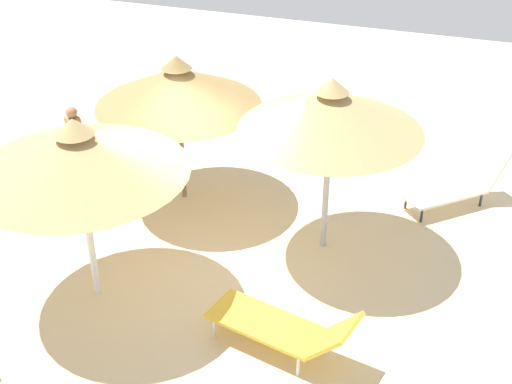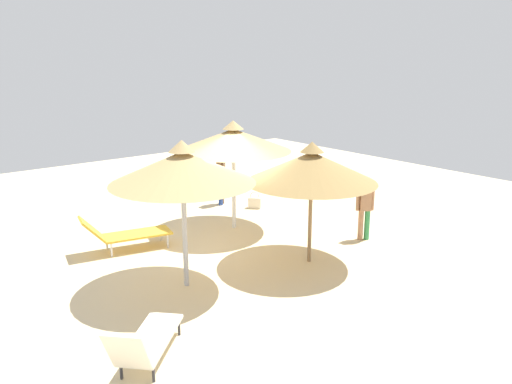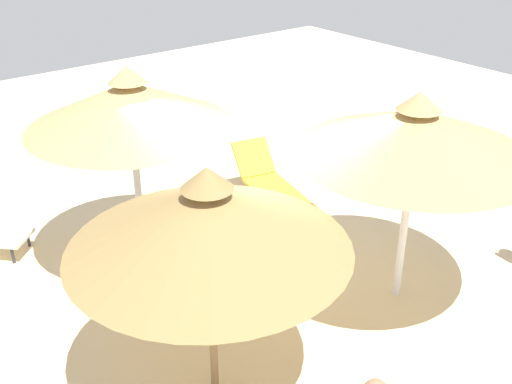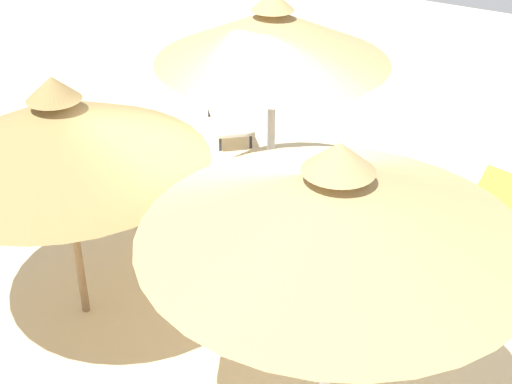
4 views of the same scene
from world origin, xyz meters
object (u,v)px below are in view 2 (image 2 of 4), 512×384
at_px(parasol_umbrella_center, 312,167).
at_px(lounge_chair_far_left, 124,233).
at_px(person_standing_front, 365,206).
at_px(parasol_umbrella_near_right, 182,167).
at_px(parasol_umbrella_near_left, 233,140).
at_px(lounge_chair_edge, 144,343).
at_px(person_standing_far_right, 221,173).
at_px(handbag, 255,202).

height_order(parasol_umbrella_center, lounge_chair_far_left, parasol_umbrella_center).
bearing_deg(person_standing_front, parasol_umbrella_center, 4.45).
xyz_separation_m(parasol_umbrella_near_right, lounge_chair_far_left, (0.12, -2.50, -1.94)).
relative_size(parasol_umbrella_near_left, lounge_chair_edge, 1.69).
bearing_deg(lounge_chair_edge, person_standing_far_right, -132.82).
xyz_separation_m(parasol_umbrella_near_right, lounge_chair_edge, (1.92, 1.99, -1.97)).
height_order(parasol_umbrella_near_left, handbag, parasol_umbrella_near_left).
height_order(lounge_chair_edge, person_standing_front, person_standing_front).
height_order(lounge_chair_far_left, person_standing_front, person_standing_front).
bearing_deg(lounge_chair_far_left, parasol_umbrella_near_left, 174.74).
height_order(parasol_umbrella_center, handbag, parasol_umbrella_center).
distance_m(parasol_umbrella_near_right, parasol_umbrella_center, 2.82).
xyz_separation_m(parasol_umbrella_near_left, person_standing_far_right, (-1.01, -2.00, -1.34)).
bearing_deg(handbag, parasol_umbrella_center, 67.38).
relative_size(parasol_umbrella_near_left, handbag, 5.87).
distance_m(parasol_umbrella_near_right, person_standing_far_right, 5.88).
distance_m(parasol_umbrella_near_right, lounge_chair_far_left, 3.17).
xyz_separation_m(parasol_umbrella_center, person_standing_far_right, (-1.11, -4.88, -1.14)).
bearing_deg(lounge_chair_far_left, person_standing_far_right, -156.45).
xyz_separation_m(person_standing_far_right, person_standing_front, (-0.91, 4.72, -0.13)).
xyz_separation_m(parasol_umbrella_near_right, parasol_umbrella_near_left, (-2.83, -2.23, -0.05)).
bearing_deg(parasol_umbrella_near_left, lounge_chair_edge, 41.59).
bearing_deg(lounge_chair_far_left, parasol_umbrella_center, 132.08).
bearing_deg(person_standing_front, person_standing_far_right, -79.09).
relative_size(parasol_umbrella_near_right, parasol_umbrella_center, 1.03).
relative_size(parasol_umbrella_near_right, person_standing_front, 1.90).
bearing_deg(person_standing_far_right, parasol_umbrella_center, 77.16).
bearing_deg(lounge_chair_edge, person_standing_front, -167.36).
bearing_deg(handbag, lounge_chair_edge, 39.94).
height_order(parasol_umbrella_near_right, lounge_chair_edge, parasol_umbrella_near_right).
height_order(parasol_umbrella_near_left, parasol_umbrella_center, parasol_umbrella_near_left).
bearing_deg(person_standing_front, parasol_umbrella_near_left, -54.87).
bearing_deg(lounge_chair_edge, handbag, -140.06).
xyz_separation_m(lounge_chair_far_left, person_standing_far_right, (-3.96, -1.73, 0.55)).
relative_size(lounge_chair_edge, person_standing_far_right, 1.02).
bearing_deg(parasol_umbrella_near_right, person_standing_far_right, -132.26).
xyz_separation_m(parasol_umbrella_near_left, handbag, (-1.53, -1.04, -2.14)).
distance_m(lounge_chair_far_left, person_standing_front, 5.73).
distance_m(parasol_umbrella_center, lounge_chair_edge, 5.13).
xyz_separation_m(lounge_chair_far_left, handbag, (-4.48, -0.77, -0.25)).
bearing_deg(parasol_umbrella_center, person_standing_front, -175.55).
distance_m(person_standing_far_right, handbag, 1.35).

